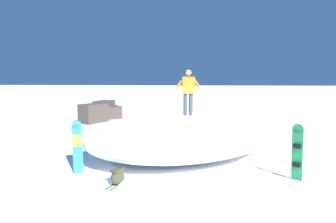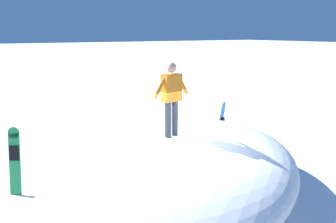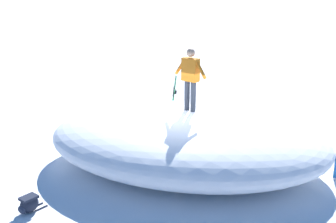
% 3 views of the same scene
% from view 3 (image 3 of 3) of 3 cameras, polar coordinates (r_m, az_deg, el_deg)
% --- Properties ---
extents(ground, '(240.00, 240.00, 0.00)m').
position_cam_3_polar(ground, '(11.42, 1.73, -7.63)').
color(ground, white).
extents(snow_mound, '(8.28, 8.91, 1.48)m').
position_cam_3_polar(snow_mound, '(11.32, 2.52, -3.77)').
color(snow_mound, white).
rests_on(snow_mound, ground).
extents(snowboarder_standing, '(0.29, 1.00, 1.64)m').
position_cam_3_polar(snowboarder_standing, '(11.03, 2.99, 4.77)').
color(snowboarder_standing, '#333842').
rests_on(snowboarder_standing, snow_mound).
extents(snowboard_primary_upright, '(0.33, 0.35, 1.61)m').
position_cam_3_polar(snowboard_primary_upright, '(14.95, 0.76, 2.00)').
color(snowboard_primary_upright, '#1E8C47').
rests_on(snowboard_primary_upright, ground).
extents(backpack_near, '(0.66, 0.42, 0.45)m').
position_cam_3_polar(backpack_near, '(12.77, 17.65, -4.55)').
color(backpack_near, '#383D23').
rests_on(backpack_near, ground).
extents(backpack_far, '(0.65, 0.37, 0.37)m').
position_cam_3_polar(backpack_far, '(9.90, -17.96, -11.58)').
color(backpack_far, '#1E2333').
rests_on(backpack_far, ground).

